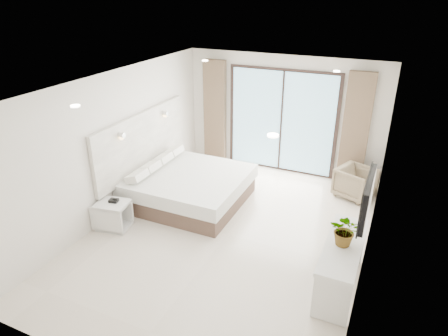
{
  "coord_description": "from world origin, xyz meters",
  "views": [
    {
      "loc": [
        2.42,
        -5.46,
        4.07
      ],
      "look_at": [
        -0.24,
        0.4,
        1.1
      ],
      "focal_mm": 32.0,
      "sensor_mm": 36.0,
      "label": 1
    }
  ],
  "objects_px": {
    "console_desk": "(342,256)",
    "armchair": "(356,181)",
    "nightstand": "(114,215)",
    "bed": "(189,187)"
  },
  "relations": [
    {
      "from": "bed",
      "to": "nightstand",
      "type": "xyz_separation_m",
      "value": [
        -0.77,
        -1.43,
        -0.06
      ]
    },
    {
      "from": "console_desk",
      "to": "armchair",
      "type": "relative_size",
      "value": 2.23
    },
    {
      "from": "armchair",
      "to": "console_desk",
      "type": "bearing_deg",
      "value": -154.88
    },
    {
      "from": "nightstand",
      "to": "console_desk",
      "type": "bearing_deg",
      "value": -8.42
    },
    {
      "from": "console_desk",
      "to": "armchair",
      "type": "distance_m",
      "value": 2.99
    },
    {
      "from": "bed",
      "to": "armchair",
      "type": "xyz_separation_m",
      "value": [
        3.06,
        1.6,
        0.04
      ]
    },
    {
      "from": "console_desk",
      "to": "armchair",
      "type": "xyz_separation_m",
      "value": [
        -0.19,
        2.98,
        -0.21
      ]
    },
    {
      "from": "nightstand",
      "to": "armchair",
      "type": "bearing_deg",
      "value": 29.12
    },
    {
      "from": "nightstand",
      "to": "bed",
      "type": "bearing_deg",
      "value": 52.58
    },
    {
      "from": "nightstand",
      "to": "console_desk",
      "type": "height_order",
      "value": "console_desk"
    }
  ]
}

